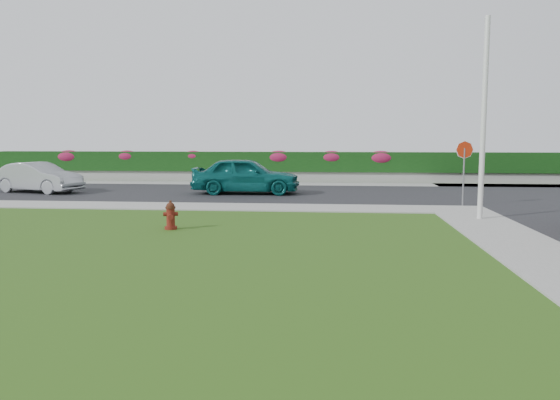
# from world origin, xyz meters

# --- Properties ---
(ground) EXTENTS (120.00, 120.00, 0.00)m
(ground) POSITION_xyz_m (0.00, 0.00, 0.00)
(ground) COLOR black
(ground) RESTS_ON ground
(street_far) EXTENTS (26.00, 8.00, 0.04)m
(street_far) POSITION_xyz_m (-5.00, 14.00, 0.02)
(street_far) COLOR black
(street_far) RESTS_ON ground
(sidewalk_far) EXTENTS (24.00, 2.00, 0.04)m
(sidewalk_far) POSITION_xyz_m (-6.00, 9.00, 0.02)
(sidewalk_far) COLOR gray
(sidewalk_far) RESTS_ON ground
(curb_corner) EXTENTS (2.00, 2.00, 0.04)m
(curb_corner) POSITION_xyz_m (7.00, 9.00, 0.02)
(curb_corner) COLOR gray
(curb_corner) RESTS_ON ground
(sidewalk_beyond) EXTENTS (34.00, 2.00, 0.04)m
(sidewalk_beyond) POSITION_xyz_m (-1.00, 19.00, 0.02)
(sidewalk_beyond) COLOR gray
(sidewalk_beyond) RESTS_ON ground
(retaining_wall) EXTENTS (34.00, 0.40, 0.60)m
(retaining_wall) POSITION_xyz_m (-1.00, 20.50, 0.30)
(retaining_wall) COLOR gray
(retaining_wall) RESTS_ON ground
(hedge) EXTENTS (32.00, 0.90, 1.10)m
(hedge) POSITION_xyz_m (-1.00, 20.60, 1.15)
(hedge) COLOR black
(hedge) RESTS_ON retaining_wall
(fire_hydrant) EXTENTS (0.41, 0.39, 0.79)m
(fire_hydrant) POSITION_xyz_m (-1.75, 4.19, 0.38)
(fire_hydrant) COLOR #52120C
(fire_hydrant) RESTS_ON ground
(sedan_teal) EXTENTS (4.76, 2.02, 1.61)m
(sedan_teal) POSITION_xyz_m (-1.17, 13.53, 0.84)
(sedan_teal) COLOR #0B5552
(sedan_teal) RESTS_ON street_far
(sedan_silver) EXTENTS (4.34, 2.48, 1.35)m
(sedan_silver) POSITION_xyz_m (-10.59, 13.18, 0.72)
(sedan_silver) COLOR #A1A3A8
(sedan_silver) RESTS_ON street_far
(utility_pole) EXTENTS (0.16, 0.16, 6.04)m
(utility_pole) POSITION_xyz_m (7.11, 6.79, 3.02)
(utility_pole) COLOR silver
(utility_pole) RESTS_ON ground
(stop_sign) EXTENTS (0.65, 0.12, 2.39)m
(stop_sign) POSITION_xyz_m (7.34, 10.02, 1.76)
(stop_sign) COLOR slate
(stop_sign) RESTS_ON ground
(flower_clump_a) EXTENTS (1.49, 0.96, 0.75)m
(flower_clump_a) POSITION_xyz_m (-12.79, 20.50, 1.40)
(flower_clump_a) COLOR #A01B42
(flower_clump_a) RESTS_ON hedge
(flower_clump_b) EXTENTS (1.33, 0.86, 0.67)m
(flower_clump_b) POSITION_xyz_m (-9.25, 20.50, 1.44)
(flower_clump_b) COLOR #A01B42
(flower_clump_b) RESTS_ON hedge
(flower_clump_c) EXTENTS (1.19, 0.77, 0.60)m
(flower_clump_c) POSITION_xyz_m (-5.34, 20.50, 1.46)
(flower_clump_c) COLOR #A01B42
(flower_clump_c) RESTS_ON hedge
(flower_clump_d) EXTENTS (1.47, 0.94, 0.73)m
(flower_clump_d) POSITION_xyz_m (-0.41, 20.50, 1.41)
(flower_clump_d) COLOR #A01B42
(flower_clump_d) RESTS_ON hedge
(flower_clump_e) EXTENTS (1.42, 0.91, 0.71)m
(flower_clump_e) POSITION_xyz_m (2.55, 20.50, 1.42)
(flower_clump_e) COLOR #A01B42
(flower_clump_e) RESTS_ON hedge
(flower_clump_f) EXTENTS (1.53, 0.99, 0.77)m
(flower_clump_f) POSITION_xyz_m (5.27, 20.50, 1.40)
(flower_clump_f) COLOR #A01B42
(flower_clump_f) RESTS_ON hedge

